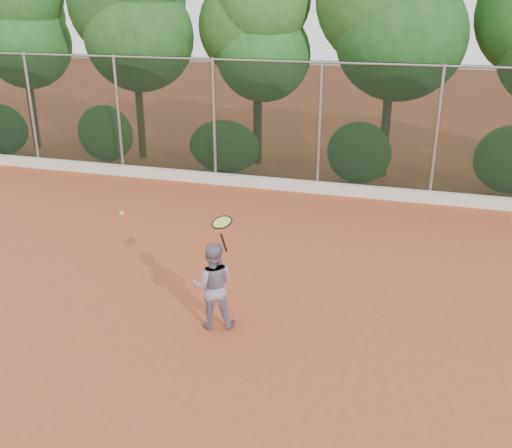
# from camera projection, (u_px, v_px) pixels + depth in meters

# --- Properties ---
(ground) EXTENTS (80.00, 80.00, 0.00)m
(ground) POSITION_uv_depth(u_px,v_px,m) (239.00, 314.00, 9.61)
(ground) COLOR #AF4B29
(ground) RESTS_ON ground
(concrete_curb) EXTENTS (24.00, 0.20, 0.30)m
(concrete_curb) POSITION_uv_depth(u_px,v_px,m) (316.00, 187.00, 15.64)
(concrete_curb) COLOR silver
(concrete_curb) RESTS_ON ground
(tennis_player) EXTENTS (0.83, 0.73, 1.45)m
(tennis_player) POSITION_uv_depth(u_px,v_px,m) (213.00, 286.00, 9.01)
(tennis_player) COLOR gray
(tennis_player) RESTS_ON ground
(chainlink_fence) EXTENTS (24.09, 0.09, 3.50)m
(chainlink_fence) POSITION_uv_depth(u_px,v_px,m) (320.00, 124.00, 15.18)
(chainlink_fence) COLOR black
(chainlink_fence) RESTS_ON ground
(foliage_backdrop) EXTENTS (23.70, 3.63, 7.55)m
(foliage_backdrop) POSITION_uv_depth(u_px,v_px,m) (317.00, 21.00, 16.17)
(foliage_backdrop) COLOR #44281A
(foliage_backdrop) RESTS_ON ground
(tennis_racket) EXTENTS (0.43, 0.42, 0.58)m
(tennis_racket) POSITION_uv_depth(u_px,v_px,m) (222.00, 225.00, 8.36)
(tennis_racket) COLOR black
(tennis_racket) RESTS_ON ground
(tennis_ball_in_flight) EXTENTS (0.07, 0.07, 0.07)m
(tennis_ball_in_flight) POSITION_uv_depth(u_px,v_px,m) (122.00, 213.00, 8.82)
(tennis_ball_in_flight) COLOR gold
(tennis_ball_in_flight) RESTS_ON ground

